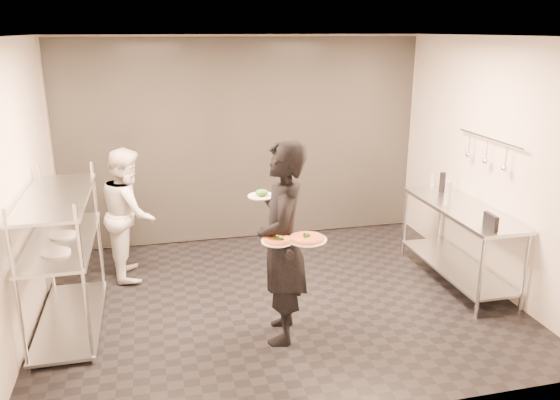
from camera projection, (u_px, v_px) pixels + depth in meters
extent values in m
cube|color=black|center=(277.00, 300.00, 6.04)|extent=(5.00, 4.00, 0.00)
cube|color=white|center=(277.00, 36.00, 5.20)|extent=(5.00, 4.00, 0.00)
cube|color=beige|center=(244.00, 141.00, 7.47)|extent=(5.00, 0.00, 2.80)
cube|color=beige|center=(343.00, 251.00, 3.76)|extent=(5.00, 0.00, 2.80)
cube|color=beige|center=(15.00, 194.00, 5.06)|extent=(0.00, 4.00, 2.80)
cube|color=beige|center=(492.00, 164.00, 6.17)|extent=(0.00, 4.00, 2.80)
cube|color=white|center=(244.00, 141.00, 7.45)|extent=(4.90, 0.04, 2.74)
cylinder|color=silver|center=(17.00, 294.00, 4.56)|extent=(0.04, 0.04, 1.50)
cylinder|color=silver|center=(47.00, 231.00, 5.99)|extent=(0.04, 0.04, 1.50)
cylinder|color=silver|center=(84.00, 287.00, 4.68)|extent=(0.04, 0.04, 1.50)
cylinder|color=silver|center=(98.00, 227.00, 6.11)|extent=(0.04, 0.04, 1.50)
cube|color=#B1B8BB|center=(71.00, 319.00, 5.54)|extent=(0.60, 1.60, 0.03)
cube|color=#B1B8BB|center=(61.00, 241.00, 5.29)|extent=(0.60, 1.60, 0.03)
cube|color=#B1B8BB|center=(56.00, 197.00, 5.15)|extent=(0.60, 1.60, 0.03)
cylinder|color=silver|center=(56.00, 252.00, 4.96)|extent=(0.26, 0.26, 0.01)
cylinder|color=silver|center=(63.00, 235.00, 5.37)|extent=(0.26, 0.26, 0.01)
cylinder|color=silver|center=(480.00, 278.00, 5.53)|extent=(0.04, 0.04, 0.90)
cylinder|color=silver|center=(405.00, 222.00, 7.13)|extent=(0.04, 0.04, 0.90)
cylinder|color=silver|center=(525.00, 273.00, 5.65)|extent=(0.04, 0.04, 0.90)
cylinder|color=silver|center=(441.00, 219.00, 7.24)|extent=(0.04, 0.04, 0.90)
cube|color=#B1B8BB|center=(456.00, 266.00, 6.47)|extent=(0.57, 1.71, 0.03)
cube|color=#B1B8BB|center=(462.00, 208.00, 6.25)|extent=(0.60, 1.80, 0.04)
cylinder|color=silver|center=(490.00, 138.00, 6.07)|extent=(0.02, 1.20, 0.02)
cylinder|color=silver|center=(506.00, 157.00, 5.78)|extent=(0.01, 0.01, 0.22)
sphere|color=silver|center=(505.00, 169.00, 5.82)|extent=(0.07, 0.07, 0.07)
cylinder|color=silver|center=(487.00, 150.00, 6.11)|extent=(0.01, 0.01, 0.22)
sphere|color=silver|center=(486.00, 161.00, 6.14)|extent=(0.07, 0.07, 0.07)
cylinder|color=silver|center=(470.00, 144.00, 6.43)|extent=(0.01, 0.01, 0.22)
sphere|color=silver|center=(468.00, 155.00, 6.47)|extent=(0.07, 0.07, 0.07)
imported|color=black|center=(282.00, 243.00, 5.05)|extent=(0.62, 0.79, 1.93)
imported|color=white|center=(129.00, 213.00, 6.45)|extent=(0.62, 0.79, 1.57)
cylinder|color=silver|center=(278.00, 241.00, 4.83)|extent=(0.29, 0.29, 0.01)
cylinder|color=#C47346|center=(278.00, 240.00, 4.82)|extent=(0.26, 0.26, 0.02)
cylinder|color=red|center=(278.00, 239.00, 4.82)|extent=(0.23, 0.23, 0.01)
sphere|color=#1D5513|center=(278.00, 238.00, 4.82)|extent=(0.04, 0.04, 0.04)
cylinder|color=silver|center=(307.00, 239.00, 4.84)|extent=(0.36, 0.36, 0.01)
cylinder|color=#C47346|center=(307.00, 238.00, 4.84)|extent=(0.31, 0.31, 0.02)
cylinder|color=red|center=(307.00, 237.00, 4.83)|extent=(0.28, 0.28, 0.01)
sphere|color=#1D5513|center=(307.00, 236.00, 4.83)|extent=(0.04, 0.04, 0.04)
cylinder|color=silver|center=(262.00, 196.00, 5.24)|extent=(0.27, 0.27, 0.01)
ellipsoid|color=#1B5916|center=(262.00, 193.00, 5.23)|extent=(0.13, 0.13, 0.07)
cube|color=black|center=(491.00, 222.00, 5.53)|extent=(0.05, 0.22, 0.16)
cylinder|color=gray|center=(448.00, 193.00, 6.29)|extent=(0.08, 0.08, 0.28)
cylinder|color=gray|center=(433.00, 181.00, 6.98)|extent=(0.05, 0.05, 0.17)
cylinder|color=black|center=(442.00, 182.00, 6.78)|extent=(0.07, 0.07, 0.25)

